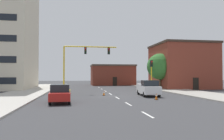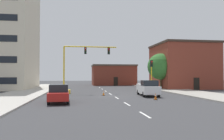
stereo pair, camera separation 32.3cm
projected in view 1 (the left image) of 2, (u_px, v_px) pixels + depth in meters
name	position (u px, v px, depth m)	size (l,w,h in m)	color
ground_plane	(113.00, 95.00, 28.22)	(160.00, 160.00, 0.00)	#38383A
sidewalk_left	(30.00, 92.00, 34.25)	(6.00, 56.00, 0.14)	#B2ADA3
sidewalk_right	(174.00, 90.00, 38.00)	(6.00, 56.00, 0.14)	#9E998E
lane_stripe_seg_0	(147.00, 115.00, 14.40)	(0.16, 2.40, 0.01)	silver
lane_stripe_seg_1	(128.00, 104.00, 19.83)	(0.16, 2.40, 0.01)	silver
lane_stripe_seg_2	(117.00, 98.00, 25.26)	(0.16, 2.40, 0.01)	silver
lane_stripe_seg_3	(110.00, 94.00, 30.69)	(0.16, 2.40, 0.01)	silver
lane_stripe_seg_4	(105.00, 91.00, 36.12)	(0.16, 2.40, 0.01)	silver
lane_stripe_seg_5	(102.00, 89.00, 41.55)	(0.16, 2.40, 0.01)	silver
lane_stripe_seg_6	(99.00, 87.00, 46.98)	(0.16, 2.40, 0.01)	silver
building_brick_center	(112.00, 75.00, 59.49)	(11.63, 8.30, 5.45)	brown
building_row_right	(182.00, 66.00, 44.68)	(11.03, 10.88, 9.03)	brown
traffic_signal_gantry	(71.00, 78.00, 31.11)	(8.46, 1.20, 6.83)	yellow
traffic_light_pole_right	(151.00, 69.00, 31.81)	(0.32, 0.47, 4.80)	yellow
tree_right_mid	(160.00, 67.00, 41.40)	(4.99, 4.99, 6.77)	brown
pickup_truck_white	(148.00, 88.00, 27.78)	(2.44, 5.55, 1.99)	white
sedan_red_near_left	(60.00, 93.00, 20.75)	(2.10, 4.60, 1.74)	#B21E19
traffic_cone_roadside_a	(104.00, 93.00, 28.09)	(0.36, 0.36, 0.62)	black
traffic_cone_roadside_b	(156.00, 97.00, 23.21)	(0.36, 0.36, 0.71)	black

